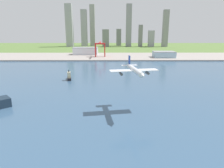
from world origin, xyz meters
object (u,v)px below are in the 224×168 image
tugboat_small (69,77)px  warehouse_main (86,51)px  warehouse_annex (164,54)px  port_crane_red (100,46)px  airplane_landing (135,70)px

tugboat_small → warehouse_main: size_ratio=0.28×
tugboat_small → warehouse_annex: 267.75m
port_crane_red → warehouse_annex: size_ratio=1.00×
airplane_landing → port_crane_red: (-42.55, 317.98, -5.82)m
airplane_landing → warehouse_annex: (101.46, 308.18, -23.75)m
warehouse_annex → port_crane_red: bearing=176.1°
airplane_landing → warehouse_main: (-81.35, 364.37, -21.45)m
tugboat_small → airplane_landing: bearing=-55.4°
tugboat_small → warehouse_main: warehouse_main is taller
airplane_landing → port_crane_red: bearing=97.6°
tugboat_small → warehouse_annex: warehouse_annex is taller
port_crane_red → warehouse_main: (-38.80, 46.39, -15.63)m
port_crane_red → warehouse_annex: 145.45m
warehouse_main → warehouse_annex: size_ratio=1.29×
airplane_landing → tugboat_small: airplane_landing is taller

